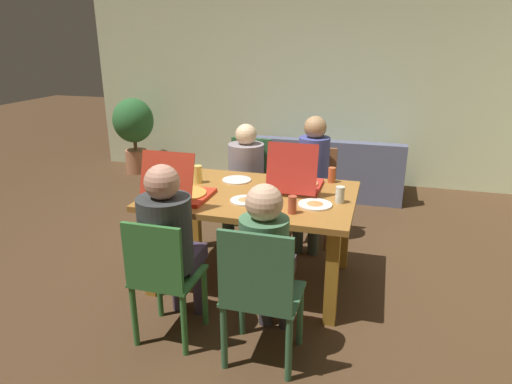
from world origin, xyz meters
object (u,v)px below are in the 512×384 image
Objects in this scene: person_2 at (267,255)px; chair_3 at (249,185)px; plate_1 at (237,180)px; drinking_glass_2 at (340,195)px; plate_0 at (246,200)px; drinking_glass_0 at (332,175)px; chair_2 at (260,292)px; dining_table at (253,206)px; person_0 at (312,172)px; chair_1 at (162,276)px; person_3 at (245,172)px; pizza_box_1 at (296,182)px; drinking_glass_3 at (292,205)px; chair_0 at (314,190)px; plate_2 at (315,204)px; drinking_glass_1 at (198,174)px; couch at (325,172)px; potted_plant at (134,126)px; pizza_box_0 at (181,192)px; person_1 at (170,236)px.

chair_3 is (-0.66, 1.79, -0.17)m from person_2.
drinking_glass_2 is at bearing -18.32° from plate_1.
plate_1 is (-0.23, 0.46, -0.00)m from plate_0.
chair_2 is at bearing -98.95° from drinking_glass_0.
person_0 is at bearing 68.59° from dining_table.
person_2 is 5.05× the size of plate_0.
chair_2 reaches higher than chair_1.
person_2 is at bearing -68.19° from person_3.
chair_2 is 2.00× the size of pizza_box_1.
plate_0 is at bearing 160.02° from drinking_glass_3.
chair_0 is 2.01m from chair_2.
pizza_box_1 reaches higher than drinking_glass_0.
person_0 is at bearing -90.00° from chair_0.
person_0 is (0.34, 0.86, 0.06)m from dining_table.
plate_2 is 1.68× the size of drinking_glass_1.
chair_0 is 0.79× the size of person_3.
chair_1 is (-0.66, -1.81, -0.23)m from person_0.
couch is (-0.07, 3.41, -0.25)m from chair_2.
person_3 is 1.36m from drinking_glass_3.
potted_plant is at bearing 177.17° from couch.
pizza_box_1 is (0.63, 1.15, 0.33)m from chair_1.
person_0 is at bearing 54.48° from pizza_box_0.
couch is (0.59, 3.22, -0.45)m from person_1.
chair_1 is 1.70× the size of pizza_box_0.
person_1 is at bearing -141.06° from plate_2.
pizza_box_0 is 2.85m from couch.
plate_1 is 2.25m from couch.
plate_0 is at bearing -72.08° from person_3.
drinking_glass_3 is 0.12× the size of potted_plant.
pizza_box_1 reaches higher than person_2.
couch is at bearing 91.21° from person_2.
dining_table is 0.58m from pizza_box_0.
chair_0 is 3.59× the size of plate_2.
person_0 is at bearing 90.00° from chair_2.
person_2 is 0.73m from plate_2.
drinking_glass_1 reaches higher than plate_0.
plate_1 is at bearing -79.50° from person_3.
plate_2 is (0.21, -0.34, -0.04)m from pizza_box_1.
plate_2 is 0.20m from drinking_glass_2.
pizza_box_1 is 0.50m from plate_0.
person_2 is at bearing -113.42° from drinking_glass_2.
person_0 reaches higher than chair_1.
drinking_glass_0 is at bearing 48.97° from plate_0.
chair_2 is 0.92m from plate_2.
person_2 is (0.66, 0.12, 0.18)m from chair_1.
potted_plant is at bearing 126.25° from pizza_box_0.
drinking_glass_2 reaches higher than plate_1.
plate_0 is at bearing -74.07° from chair_3.
drinking_glass_3 is (0.71, -1.15, 0.15)m from person_3.
chair_3 reaches higher than plate_2.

